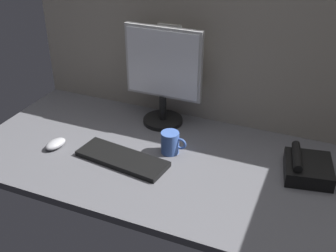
{
  "coord_description": "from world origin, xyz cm",
  "views": [
    {
      "loc": [
        43.94,
        -128.76,
        94.42
      ],
      "look_at": [
        -9.17,
        0.0,
        14.0
      ],
      "focal_mm": 44.8,
      "sensor_mm": 36.0,
      "label": 1
    }
  ],
  "objects": [
    {
      "name": "mug_ceramic_blue",
      "position": [
        -10.18,
        2.79,
        4.6
      ],
      "size": [
        10.68,
        7.37,
        9.16
      ],
      "color": "#38569E",
      "rests_on": "ground_plane"
    },
    {
      "name": "keyboard",
      "position": [
        -25.34,
        -10.26,
        1.0
      ],
      "size": [
        38.34,
        17.55,
        2.0
      ],
      "primitive_type": "cube",
      "rotation": [
        0.0,
        0.0,
        -0.13
      ],
      "color": "black",
      "rests_on": "ground_plane"
    },
    {
      "name": "cubicle_wall_back",
      "position": [
        -0.02,
        37.5,
        34.31
      ],
      "size": [
        180.0,
        5.5,
        68.62
      ],
      "color": "gray",
      "rests_on": "ground_plane"
    },
    {
      "name": "monitor",
      "position": [
        -22.92,
        25.12,
        23.73
      ],
      "size": [
        34.71,
        18.0,
        44.21
      ],
      "color": "black",
      "rests_on": "ground_plane"
    },
    {
      "name": "desk_phone",
      "position": [
        42.46,
        8.32,
        3.19
      ],
      "size": [
        20.17,
        21.78,
        8.8
      ],
      "color": "black",
      "rests_on": "ground_plane"
    },
    {
      "name": "ground_plane",
      "position": [
        0.0,
        0.0,
        -1.5
      ],
      "size": [
        180.0,
        80.0,
        3.0
      ],
      "primitive_type": "cube",
      "color": "#515156"
    },
    {
      "name": "mouse",
      "position": [
        -55.3,
        -12.29,
        1.7
      ],
      "size": [
        7.56,
        10.59,
        3.4
      ],
      "primitive_type": "ellipsoid",
      "rotation": [
        0.0,
        0.0,
        -0.22
      ],
      "color": "#99999E",
      "rests_on": "ground_plane"
    }
  ]
}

